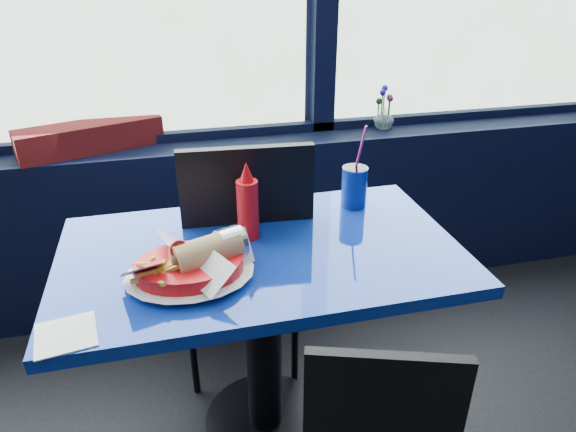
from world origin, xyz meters
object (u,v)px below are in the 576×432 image
(food_basket, at_px, (192,265))
(ketchup_bottle, at_px, (248,205))
(flower_vase, at_px, (384,116))
(near_table, at_px, (262,298))
(chair_near_back, at_px, (242,246))
(planter_box, at_px, (91,137))
(soda_cup, at_px, (354,186))

(food_basket, distance_m, ketchup_bottle, 0.28)
(food_basket, height_order, ketchup_bottle, ketchup_bottle)
(flower_vase, height_order, food_basket, flower_vase)
(near_table, height_order, ketchup_bottle, ketchup_bottle)
(near_table, distance_m, chair_near_back, 0.31)
(ketchup_bottle, bearing_deg, planter_box, 123.13)
(near_table, xyz_separation_m, ketchup_bottle, (-0.02, 0.08, 0.29))
(food_basket, bearing_deg, ketchup_bottle, 49.60)
(flower_vase, relative_size, soda_cup, 0.68)
(flower_vase, distance_m, food_basket, 1.39)
(soda_cup, bearing_deg, chair_near_back, 166.67)
(ketchup_bottle, height_order, soda_cup, soda_cup)
(chair_near_back, xyz_separation_m, flower_vase, (0.78, 0.57, 0.28))
(flower_vase, height_order, ketchup_bottle, flower_vase)
(planter_box, relative_size, food_basket, 1.79)
(planter_box, height_order, ketchup_bottle, ketchup_bottle)
(chair_near_back, height_order, planter_box, chair_near_back)
(flower_vase, bearing_deg, near_table, -131.11)
(food_basket, relative_size, soda_cup, 1.09)
(near_table, bearing_deg, soda_cup, 30.22)
(flower_vase, bearing_deg, food_basket, -134.80)
(food_basket, height_order, soda_cup, soda_cup)
(planter_box, xyz_separation_m, food_basket, (0.34, -1.00, -0.07))
(chair_near_back, bearing_deg, ketchup_bottle, 92.62)
(flower_vase, distance_m, ketchup_bottle, 1.12)
(food_basket, bearing_deg, near_table, 31.33)
(near_table, xyz_separation_m, food_basket, (-0.21, -0.11, 0.22))
(soda_cup, bearing_deg, near_table, -149.78)
(near_table, relative_size, food_basket, 3.66)
(near_table, distance_m, ketchup_bottle, 0.31)
(planter_box, relative_size, ketchup_bottle, 2.33)
(food_basket, bearing_deg, soda_cup, 33.55)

